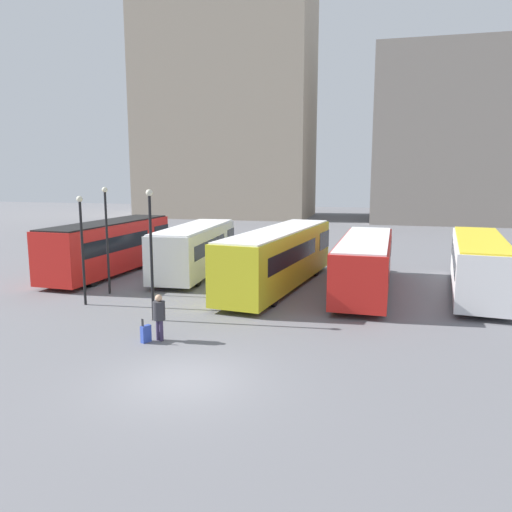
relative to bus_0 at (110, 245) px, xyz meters
name	(u,v)px	position (x,y,z in m)	size (l,w,h in m)	color
ground_plane	(182,380)	(10.59, -14.14, -1.76)	(160.00, 160.00, 0.00)	slate
building_block_left	(227,108)	(-5.65, 42.64, 13.60)	(23.98, 13.38, 30.73)	tan
building_block_right	(439,138)	(23.11, 42.64, 8.88)	(16.51, 16.43, 21.29)	gray
bus_0	(110,245)	(0.00, 0.00, 0.00)	(3.18, 10.89, 3.25)	red
bus_1	(195,248)	(5.24, 0.98, -0.13)	(3.05, 9.80, 3.01)	silver
bus_2	(279,256)	(10.92, -1.09, -0.02)	(4.16, 12.61, 3.19)	gold
bus_3	(365,262)	(15.49, -1.02, -0.20)	(2.83, 11.06, 2.85)	red
bus_4	(479,263)	(21.20, -0.06, -0.17)	(3.70, 11.36, 2.92)	silver
traveler	(159,313)	(8.37, -10.93, -0.72)	(0.60, 0.60, 1.76)	#382D4C
suitcase	(146,334)	(7.96, -11.24, -1.44)	(0.32, 0.43, 0.92)	#334CB2
lamp_post_0	(151,244)	(7.00, -8.60, 1.50)	(0.28, 0.28, 5.52)	black
lamp_post_1	(82,241)	(2.74, -7.05, 1.30)	(0.28, 0.28, 5.14)	black
lamp_post_2	(107,231)	(2.67, -4.75, 1.48)	(0.28, 0.28, 5.49)	black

